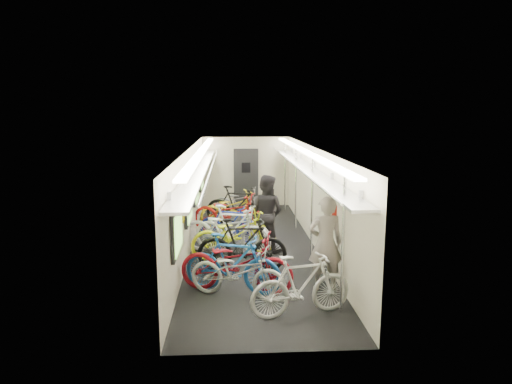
{
  "coord_description": "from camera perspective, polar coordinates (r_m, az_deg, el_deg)",
  "views": [
    {
      "loc": [
        -0.53,
        -10.73,
        3.24
      ],
      "look_at": [
        0.14,
        1.15,
        1.15
      ],
      "focal_mm": 32.0,
      "sensor_mm": 36.0,
      "label": 1
    }
  ],
  "objects": [
    {
      "name": "bicycle_3",
      "position": [
        9.41,
        -1.75,
        -6.62
      ],
      "size": [
        1.87,
        0.61,
        1.11
      ],
      "primitive_type": "imported",
      "rotation": [
        0.0,
        0.0,
        1.52
      ],
      "color": "black",
      "rests_on": "ground"
    },
    {
      "name": "bicycle_8",
      "position": [
        12.23,
        -3.29,
        -2.73
      ],
      "size": [
        2.24,
        1.51,
        1.11
      ],
      "primitive_type": "imported",
      "rotation": [
        0.0,
        0.0,
        1.17
      ],
      "color": "#9F1411",
      "rests_on": "ground"
    },
    {
      "name": "passenger_near",
      "position": [
        8.48,
        8.66,
        -6.36
      ],
      "size": [
        0.65,
        0.44,
        1.75
      ],
      "primitive_type": "imported",
      "rotation": [
        0.0,
        0.0,
        3.18
      ],
      "color": "gray",
      "rests_on": "ground"
    },
    {
      "name": "bicycle_2",
      "position": [
        8.34,
        -2.48,
        -8.87
      ],
      "size": [
        2.21,
        1.23,
        1.1
      ],
      "primitive_type": "imported",
      "rotation": [
        0.0,
        0.0,
        1.32
      ],
      "color": "maroon",
      "rests_on": "ground"
    },
    {
      "name": "bicycle_12",
      "position": [
        14.45,
        -1.96,
        -1.2
      ],
      "size": [
        1.76,
        0.82,
        0.89
      ],
      "primitive_type": "imported",
      "rotation": [
        0.0,
        0.0,
        1.43
      ],
      "color": "slate",
      "rests_on": "ground"
    },
    {
      "name": "bicycle_11",
      "position": [
        7.45,
        5.67,
        -11.54
      ],
      "size": [
        1.78,
        0.89,
        1.03
      ],
      "primitive_type": "imported",
      "rotation": [
        0.0,
        0.0,
        1.82
      ],
      "color": "silver",
      "rests_on": "ground"
    },
    {
      "name": "backpack",
      "position": [
        9.0,
        10.39,
        -2.77
      ],
      "size": [
        0.26,
        0.15,
        0.38
      ],
      "primitive_type": "cube",
      "rotation": [
        0.0,
        0.0,
        0.03
      ],
      "color": "red",
      "rests_on": "passenger_near"
    },
    {
      "name": "bicycle_0",
      "position": [
        8.12,
        -2.32,
        -9.97
      ],
      "size": [
        1.89,
        1.28,
        0.94
      ],
      "primitive_type": "imported",
      "rotation": [
        0.0,
        0.0,
        1.17
      ],
      "color": "#9C9DA0",
      "rests_on": "ground"
    },
    {
      "name": "bicycle_9",
      "position": [
        13.21,
        -2.31,
        -1.69
      ],
      "size": [
        1.98,
        1.06,
        1.15
      ],
      "primitive_type": "imported",
      "rotation": [
        0.0,
        0.0,
        1.28
      ],
      "color": "black",
      "rests_on": "ground"
    },
    {
      "name": "bicycle_5",
      "position": [
        10.69,
        -2.98,
        -4.61
      ],
      "size": [
        1.92,
        1.02,
        1.11
      ],
      "primitive_type": "imported",
      "rotation": [
        0.0,
        0.0,
        1.29
      ],
      "color": "white",
      "rests_on": "ground"
    },
    {
      "name": "bicycle_6",
      "position": [
        10.55,
        -3.66,
        -4.74
      ],
      "size": [
        2.28,
        1.54,
        1.13
      ],
      "primitive_type": "imported",
      "rotation": [
        0.0,
        0.0,
        1.17
      ],
      "color": "silver",
      "rests_on": "ground"
    },
    {
      "name": "bicycle_10",
      "position": [
        13.18,
        -3.05,
        -2.07
      ],
      "size": [
        2.0,
        1.24,
        0.99
      ],
      "primitive_type": "imported",
      "rotation": [
        0.0,
        0.0,
        1.91
      ],
      "color": "yellow",
      "rests_on": "ground"
    },
    {
      "name": "train_car_shell",
      "position": [
        11.55,
        -2.35,
        2.07
      ],
      "size": [
        10.0,
        10.0,
        10.0
      ],
      "color": "black",
      "rests_on": "ground"
    },
    {
      "name": "passenger_mid",
      "position": [
        10.7,
        1.25,
        -2.64
      ],
      "size": [
        1.1,
        1.03,
        1.81
      ],
      "primitive_type": "imported",
      "rotation": [
        0.0,
        0.0,
        2.62
      ],
      "color": "black",
      "rests_on": "ground"
    },
    {
      "name": "bicycle_7",
      "position": [
        11.47,
        -3.38,
        -3.97
      ],
      "size": [
        1.66,
        1.03,
        0.96
      ],
      "primitive_type": "imported",
      "rotation": [
        0.0,
        0.0,
        1.18
      ],
      "color": "navy",
      "rests_on": "ground"
    },
    {
      "name": "bicycle_4",
      "position": [
        10.31,
        -2.69,
        -5.29
      ],
      "size": [
        2.14,
        1.3,
        1.06
      ],
      "primitive_type": "imported",
      "rotation": [
        0.0,
        0.0,
        1.89
      ],
      "color": "#CBD514",
      "rests_on": "ground"
    },
    {
      "name": "bicycle_1",
      "position": [
        8.32,
        -2.96,
        -8.92
      ],
      "size": [
        1.89,
        1.1,
        1.1
      ],
      "primitive_type": "imported",
      "rotation": [
        0.0,
        0.0,
        1.23
      ],
      "color": "#1B54A3",
      "rests_on": "ground"
    }
  ]
}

